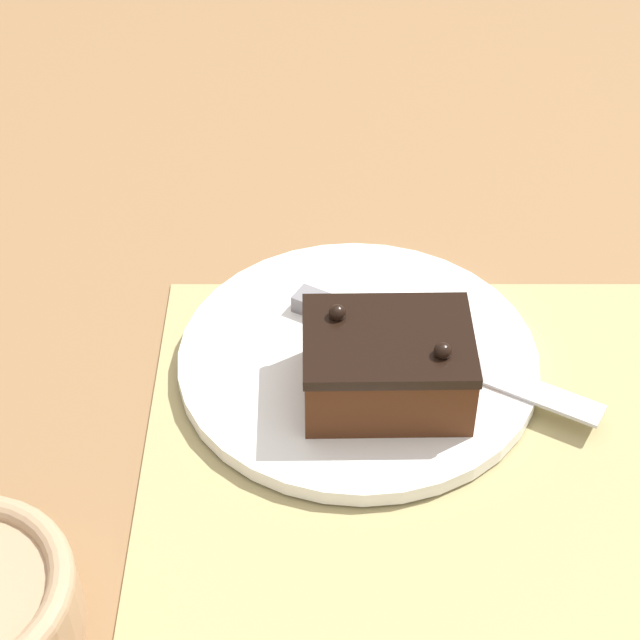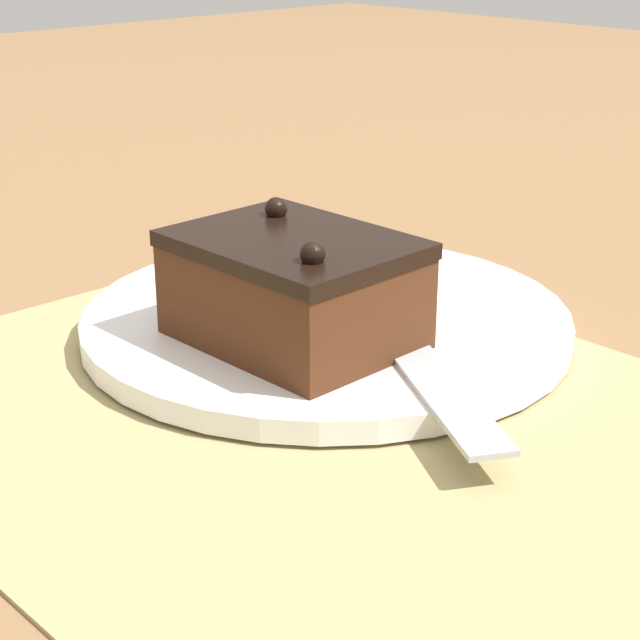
# 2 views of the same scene
# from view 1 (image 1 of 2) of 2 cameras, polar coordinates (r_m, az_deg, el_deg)

# --- Properties ---
(ground_plane) EXTENTS (3.00, 3.00, 0.00)m
(ground_plane) POSITION_cam_1_polar(r_m,az_deg,el_deg) (0.76, 8.47, -6.51)
(ground_plane) COLOR olive
(placemat_woven) EXTENTS (0.46, 0.34, 0.00)m
(placemat_woven) POSITION_cam_1_polar(r_m,az_deg,el_deg) (0.75, 8.49, -6.41)
(placemat_woven) COLOR tan
(placemat_woven) RESTS_ON ground_plane
(cake_plate) EXTENTS (0.27, 0.27, 0.01)m
(cake_plate) POSITION_cam_1_polar(r_m,az_deg,el_deg) (0.79, 2.19, -2.11)
(cake_plate) COLOR white
(cake_plate) RESTS_ON placemat_woven
(chocolate_cake) EXTENTS (0.12, 0.09, 0.06)m
(chocolate_cake) POSITION_cam_1_polar(r_m,az_deg,el_deg) (0.74, 3.75, -2.37)
(chocolate_cake) COLOR #472614
(chocolate_cake) RESTS_ON cake_plate
(serving_knife) EXTENTS (0.22, 0.14, 0.01)m
(serving_knife) POSITION_cam_1_polar(r_m,az_deg,el_deg) (0.80, 3.92, -0.75)
(serving_knife) COLOR slate
(serving_knife) RESTS_ON cake_plate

